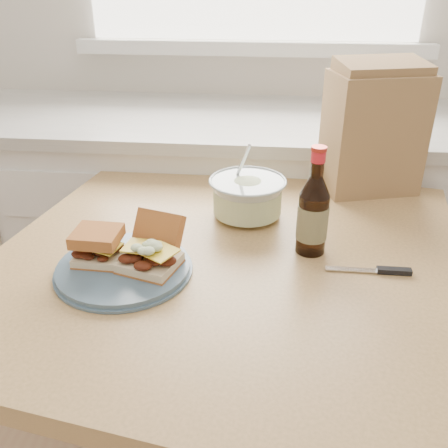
# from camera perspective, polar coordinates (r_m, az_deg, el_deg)

# --- Properties ---
(cabinet_run) EXTENTS (2.50, 0.64, 0.94)m
(cabinet_run) POSITION_cam_1_polar(r_m,az_deg,el_deg) (1.94, 2.32, -1.16)
(cabinet_run) COLOR white
(cabinet_run) RESTS_ON ground
(dining_table) EXTENTS (1.16, 1.16, 0.84)m
(dining_table) POSITION_cam_1_polar(r_m,az_deg,el_deg) (1.18, 0.18, -8.47)
(dining_table) COLOR tan
(dining_table) RESTS_ON ground
(plate) EXTENTS (0.28, 0.28, 0.02)m
(plate) POSITION_cam_1_polar(r_m,az_deg,el_deg) (1.06, -11.39, -4.99)
(plate) COLOR #4A6377
(plate) RESTS_ON dining_table
(sandwich_left) EXTENTS (0.10, 0.09, 0.07)m
(sandwich_left) POSITION_cam_1_polar(r_m,az_deg,el_deg) (1.06, -14.19, -2.39)
(sandwich_left) COLOR beige
(sandwich_left) RESTS_ON plate
(sandwich_right) EXTENTS (0.13, 0.18, 0.09)m
(sandwich_right) POSITION_cam_1_polar(r_m,az_deg,el_deg) (1.04, -8.19, -2.79)
(sandwich_right) COLOR beige
(sandwich_right) RESTS_ON plate
(coleslaw_bowl) EXTENTS (0.19, 0.19, 0.19)m
(coleslaw_bowl) POSITION_cam_1_polar(r_m,az_deg,el_deg) (1.25, 2.68, 2.94)
(coleslaw_bowl) COLOR #B0BEBC
(coleslaw_bowl) RESTS_ON dining_table
(beer_bottle) EXTENTS (0.07, 0.07, 0.24)m
(beer_bottle) POSITION_cam_1_polar(r_m,az_deg,el_deg) (1.09, 10.14, 1.13)
(beer_bottle) COLOR black
(beer_bottle) RESTS_ON dining_table
(knife) EXTENTS (0.18, 0.02, 0.01)m
(knife) POSITION_cam_1_polar(r_m,az_deg,el_deg) (1.09, 17.72, -5.09)
(knife) COLOR silver
(knife) RESTS_ON dining_table
(paper_bag) EXTENTS (0.28, 0.22, 0.32)m
(paper_bag) POSITION_cam_1_polar(r_m,az_deg,el_deg) (1.43, 16.67, 9.92)
(paper_bag) COLOR #9B754B
(paper_bag) RESTS_ON dining_table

